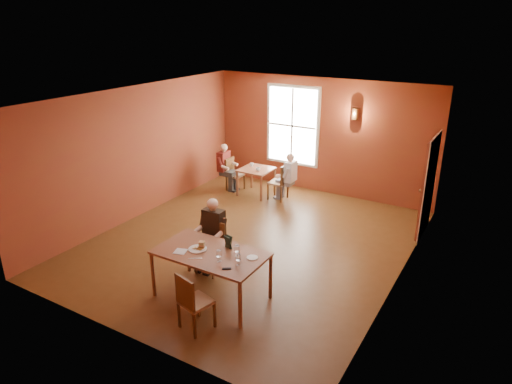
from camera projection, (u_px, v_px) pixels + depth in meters
The scene contains 30 objects.
ground at pixel (251, 242), 9.51m from camera, with size 6.00×7.00×0.01m, color brown.
wall_back at pixel (321, 136), 11.79m from camera, with size 6.00×0.04×3.00m, color brown.
wall_front at pixel (117, 245), 6.16m from camera, with size 6.00×0.04×3.00m, color brown.
wall_left at pixel (138, 152), 10.40m from camera, with size 0.04×7.00×3.00m, color brown.
wall_right at pixel (406, 203), 7.55m from camera, with size 0.04×7.00×3.00m, color brown.
ceiling at pixel (251, 97), 8.44m from camera, with size 6.00×7.00×0.04m, color white.
window at pixel (292, 126), 12.06m from camera, with size 1.36×0.10×1.96m, color white.
door at pixel (427, 187), 9.59m from camera, with size 0.12×1.04×2.10m, color maroon.
wall_sconce at pixel (355, 114), 11.03m from camera, with size 0.16×0.16×0.28m, color brown.
main_table at pixel (211, 275), 7.50m from camera, with size 1.79×1.01×0.84m, color brown, non-canonical shape.
chair_diner_main at pixel (210, 249), 8.24m from camera, with size 0.41×0.41×0.94m, color brown, non-canonical shape.
diner_main at pixel (209, 241), 8.16m from camera, with size 0.52×0.52×1.29m, color black, non-canonical shape.
chair_empty at pixel (196, 301), 6.73m from camera, with size 0.41×0.41×0.94m, color #4F3014, non-canonical shape.
plate_food at pixel (198, 249), 7.43m from camera, with size 0.30×0.30×0.04m, color silver.
sandwich at pixel (202, 246), 7.45m from camera, with size 0.09×0.09×0.11m, color tan.
goblet_a at pixel (237, 251), 7.18m from camera, with size 0.08×0.08×0.21m, color white, non-canonical shape.
goblet_b at pixel (238, 259), 6.94m from camera, with size 0.08×0.08×0.20m, color white, non-canonical shape.
goblet_c at pixel (219, 255), 7.03m from camera, with size 0.09×0.09×0.21m, color silver, non-canonical shape.
menu_stand at pixel (228, 242), 7.45m from camera, with size 0.13×0.07×0.22m, color black.
knife at pixel (195, 258), 7.16m from camera, with size 0.22×0.02×0.00m, color silver.
napkin at pixel (180, 251), 7.37m from camera, with size 0.19×0.19×0.01m, color silver.
side_plate at pixel (252, 258), 7.17m from camera, with size 0.18×0.18×0.01m, color white.
sunglasses at pixel (227, 269), 6.86m from camera, with size 0.14×0.04×0.02m, color black.
second_table at pixel (256, 182), 11.96m from camera, with size 0.80×0.80×0.70m, color brown, non-canonical shape.
chair_diner_white at pixel (278, 182), 11.61m from camera, with size 0.41×0.41×0.94m, color maroon, non-canonical shape.
diner_white at pixel (279, 177), 11.55m from camera, with size 0.48×0.48×1.19m, color white, non-canonical shape.
chair_diner_maroon at pixel (235, 174), 12.24m from camera, with size 0.39×0.39×0.88m, color brown, non-canonical shape.
diner_maroon at pixel (234, 168), 12.19m from camera, with size 0.49×0.49×1.22m, color maroon, non-canonical shape.
cup_a at pixel (258, 169), 11.65m from camera, with size 0.11×0.11×0.09m, color silver.
cup_b at pixel (252, 165), 12.03m from camera, with size 0.10×0.10×0.09m, color silver.
Camera 1 is at (4.41, -7.27, 4.38)m, focal length 32.00 mm.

